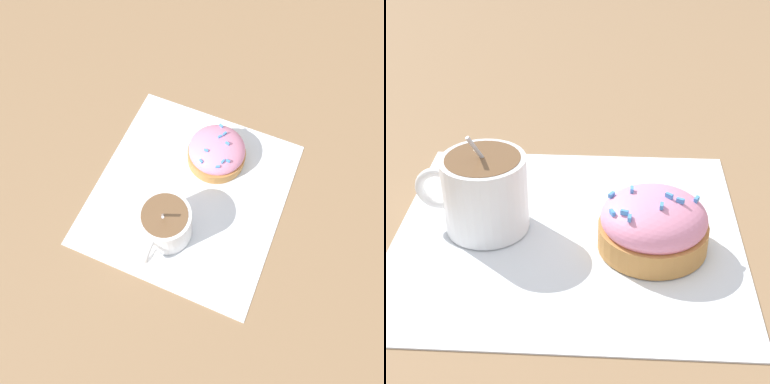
# 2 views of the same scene
# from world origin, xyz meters

# --- Properties ---
(ground_plane) EXTENTS (3.00, 3.00, 0.00)m
(ground_plane) POSITION_xyz_m (0.00, 0.00, 0.00)
(ground_plane) COLOR #93704C
(paper_napkin) EXTENTS (0.36, 0.34, 0.00)m
(paper_napkin) POSITION_xyz_m (0.00, 0.00, 0.00)
(paper_napkin) COLOR white
(paper_napkin) RESTS_ON ground_plane
(coffee_cup) EXTENTS (0.11, 0.08, 0.10)m
(coffee_cup) POSITION_xyz_m (-0.08, 0.00, 0.04)
(coffee_cup) COLOR white
(coffee_cup) RESTS_ON paper_napkin
(frosted_pastry) EXTENTS (0.10, 0.10, 0.06)m
(frosted_pastry) POSITION_xyz_m (0.08, -0.01, 0.03)
(frosted_pastry) COLOR #C18442
(frosted_pastry) RESTS_ON paper_napkin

